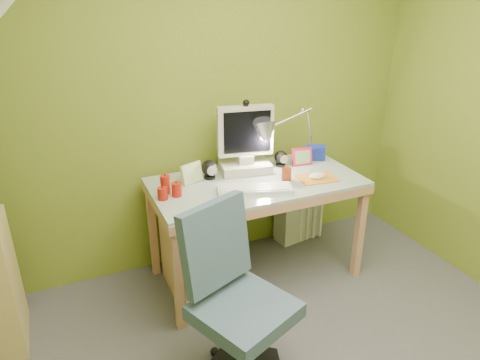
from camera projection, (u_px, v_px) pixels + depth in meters
name	position (u px, v px, depth m)	size (l,w,h in m)	color
wall_back	(204.00, 101.00, 3.01)	(3.20, 0.01, 2.40)	olive
slope_ceiling	(25.00, 14.00, 1.04)	(1.10, 3.20, 1.10)	white
desk	(256.00, 229.00, 3.06)	(1.38, 0.69, 0.74)	tan
monitor	(245.00, 132.00, 2.95)	(0.41, 0.24, 0.56)	beige
speaker_left	(209.00, 169.00, 2.92)	(0.11, 0.11, 0.13)	black
speaker_right	(281.00, 159.00, 3.13)	(0.09, 0.09, 0.11)	black
keyboard	(255.00, 189.00, 2.76)	(0.46, 0.15, 0.02)	silver
mousepad	(317.00, 178.00, 2.94)	(0.25, 0.18, 0.01)	orange
mouse	(317.00, 176.00, 2.93)	(0.12, 0.08, 0.04)	white
amber_tumbler	(286.00, 174.00, 2.90)	(0.06, 0.06, 0.08)	#9C3716
candle_cluster	(167.00, 187.00, 2.68)	(0.15, 0.13, 0.12)	#AA1C0E
photo_frame_red	(302.00, 157.00, 3.15)	(0.15, 0.02, 0.13)	red
photo_frame_blue	(316.00, 152.00, 3.23)	(0.14, 0.02, 0.12)	navy
photo_frame_green	(192.00, 173.00, 2.86)	(0.15, 0.02, 0.13)	beige
desk_lamp	(303.00, 122.00, 3.12)	(0.55, 0.24, 0.59)	silver
task_chair	(245.00, 310.00, 2.17)	(0.50, 0.50, 0.91)	#3D5365
radiator	(298.00, 217.00, 3.61)	(0.37, 0.15, 0.37)	silver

